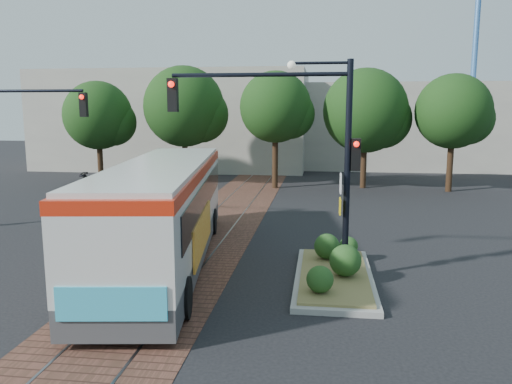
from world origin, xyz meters
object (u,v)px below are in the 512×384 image
traffic_island (335,268)px  signal_pole_left (7,134)px  city_bus (165,207)px  signal_pole_main (304,135)px  parked_car (115,181)px

traffic_island → signal_pole_left: signal_pole_left is taller
traffic_island → signal_pole_left: bearing=159.6°
traffic_island → signal_pole_left: 14.50m
city_bus → signal_pole_main: (4.38, -0.83, 2.35)m
parked_car → traffic_island: bearing=-154.1°
signal_pole_main → signal_pole_left: bearing=158.6°
traffic_island → parked_car: (-12.91, 14.67, 0.24)m
city_bus → traffic_island: 5.61m
traffic_island → signal_pole_main: size_ratio=0.87×
traffic_island → parked_car: parked_car is taller
city_bus → parked_car: 15.75m
city_bus → signal_pole_left: size_ratio=2.06×
signal_pole_left → parked_car: size_ratio=1.53×
traffic_island → signal_pole_main: (-0.96, 0.09, 3.83)m
parked_car → signal_pole_main: bearing=-156.1°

